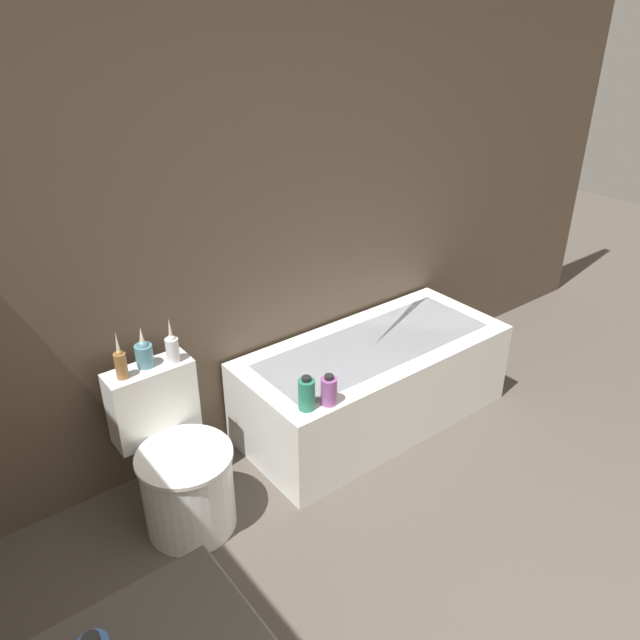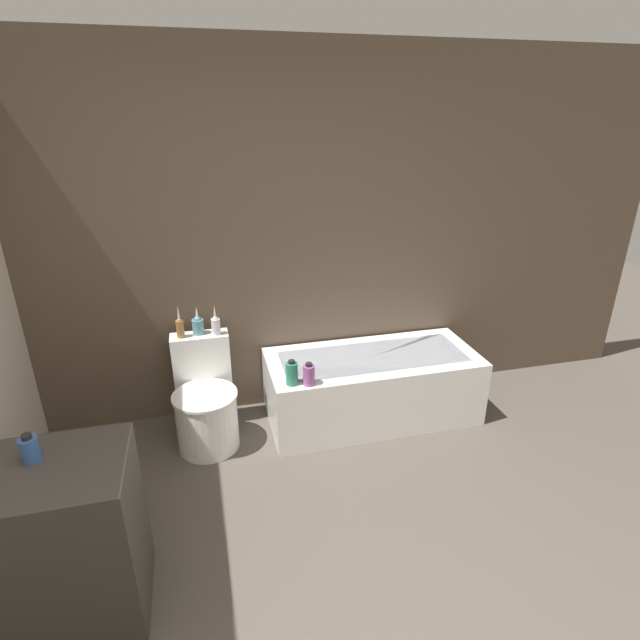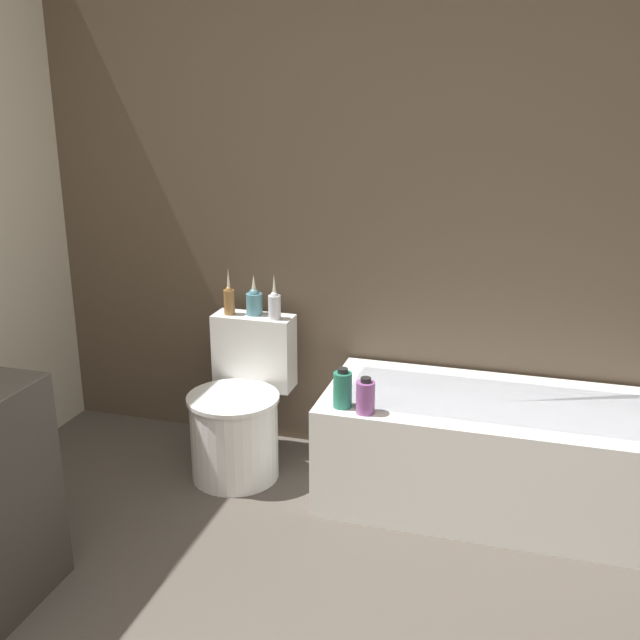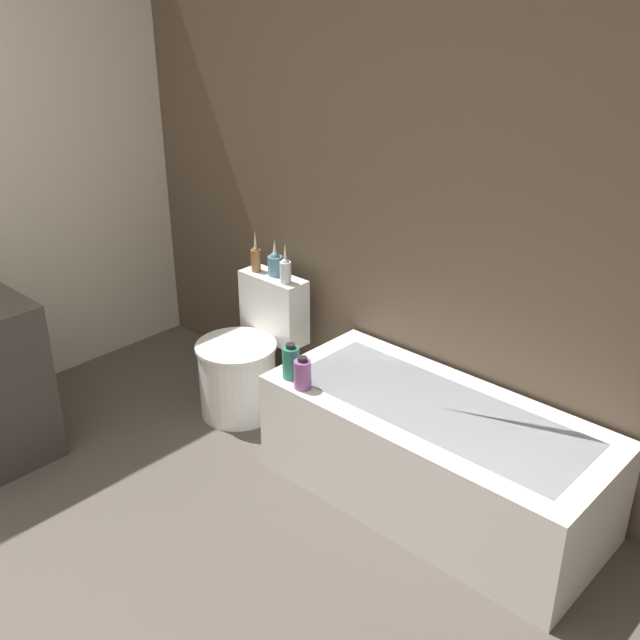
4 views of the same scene
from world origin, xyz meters
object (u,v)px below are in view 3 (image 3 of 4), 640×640
at_px(bathtub, 499,453).
at_px(vase_silver, 254,301).
at_px(vase_gold, 229,299).
at_px(vase_bronze, 274,304).
at_px(toilet, 239,415).
at_px(shampoo_bottle_tall, 343,389).
at_px(shampoo_bottle_short, 365,397).

xyz_separation_m(bathtub, vase_silver, (-1.22, 0.21, 0.54)).
xyz_separation_m(vase_gold, vase_silver, (0.12, 0.03, -0.01)).
distance_m(bathtub, vase_bronze, 1.24).
xyz_separation_m(toilet, vase_silver, (0.00, 0.23, 0.50)).
relative_size(bathtub, shampoo_bottle_tall, 8.88).
bearing_deg(shampoo_bottle_short, vase_bronze, 141.16).
height_order(toilet, vase_bronze, vase_bronze).
bearing_deg(toilet, vase_silver, 90.00).
height_order(vase_bronze, shampoo_bottle_tall, vase_bronze).
relative_size(toilet, shampoo_bottle_tall, 4.16).
xyz_separation_m(shampoo_bottle_tall, shampoo_bottle_short, (0.11, -0.03, -0.01)).
bearing_deg(vase_silver, vase_bronze, -18.25).
distance_m(toilet, vase_bronze, 0.56).
bearing_deg(vase_bronze, shampoo_bottle_short, -38.84).
distance_m(toilet, shampoo_bottle_short, 0.77).
bearing_deg(vase_bronze, bathtub, -8.70).
height_order(vase_silver, shampoo_bottle_tall, vase_silver).
xyz_separation_m(vase_bronze, shampoo_bottle_tall, (0.45, -0.41, -0.22)).
relative_size(vase_gold, vase_bronze, 1.06).
bearing_deg(shampoo_bottle_tall, vase_silver, 141.34).
bearing_deg(vase_bronze, vase_gold, 177.75).
height_order(bathtub, vase_bronze, vase_bronze).
bearing_deg(vase_gold, bathtub, -7.56).
height_order(vase_silver, vase_bronze, vase_bronze).
relative_size(vase_silver, shampoo_bottle_tall, 1.15).
relative_size(vase_gold, shampoo_bottle_short, 1.48).
xyz_separation_m(vase_silver, vase_bronze, (0.12, -0.04, 0.00)).
bearing_deg(vase_gold, vase_silver, 14.11).
bearing_deg(vase_bronze, shampoo_bottle_tall, -42.78).
height_order(toilet, shampoo_bottle_tall, toilet).
xyz_separation_m(toilet, vase_gold, (-0.12, 0.20, 0.51)).
bearing_deg(shampoo_bottle_tall, bathtub, 20.62).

